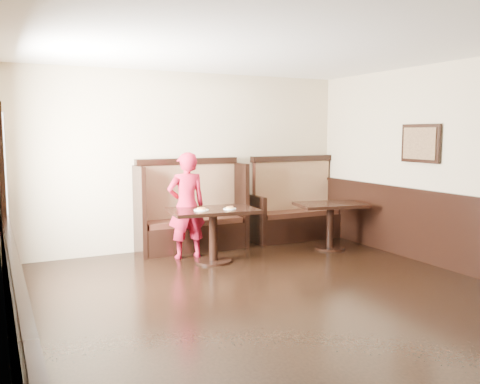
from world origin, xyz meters
TOP-DOWN VIEW (x-y plane):
  - ground at (0.00, 0.00)m, footprint 7.00×7.00m
  - room_shell at (-0.30, 0.28)m, footprint 7.00×7.00m
  - booth_main at (0.00, 3.30)m, footprint 1.75×0.72m
  - booth_neighbor at (1.95, 3.29)m, footprint 1.65×0.72m
  - table_main at (-0.00, 2.39)m, footprint 1.28×0.87m
  - table_neighbor at (2.02, 2.36)m, footprint 1.18×0.89m
  - child at (-0.25, 2.80)m, footprint 0.59×0.40m
  - pizza_plate_left at (-0.20, 2.34)m, footprint 0.21×0.21m
  - pizza_plate_right at (0.20, 2.27)m, footprint 0.18×0.18m

SIDE VIEW (x-z plane):
  - ground at x=0.00m, z-range 0.00..0.00m
  - booth_neighbor at x=1.95m, z-range -0.24..1.21m
  - booth_main at x=0.00m, z-range -0.20..1.25m
  - table_neighbor at x=2.02m, z-range 0.18..0.92m
  - table_main at x=0.00m, z-range 0.21..0.98m
  - room_shell at x=-0.30m, z-range -2.83..4.17m
  - child at x=-0.25m, z-range 0.00..1.57m
  - pizza_plate_right at x=0.20m, z-range 0.77..0.80m
  - pizza_plate_left at x=-0.20m, z-range 0.77..0.81m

